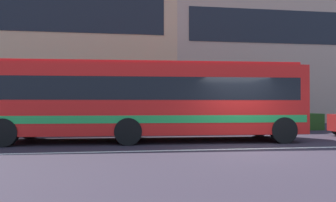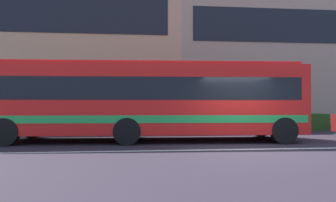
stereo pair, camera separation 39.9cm
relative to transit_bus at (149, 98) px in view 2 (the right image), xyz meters
name	(u,v)px [view 2 (the right image)]	position (x,y,z in m)	size (l,w,h in m)	color
ground_plane	(249,149)	(3.26, -2.50, -1.73)	(160.00, 160.00, 0.00)	#2B242E
lane_centre_line	(249,149)	(3.26, -2.50, -1.72)	(60.00, 0.16, 0.01)	silver
hedge_row_far	(201,123)	(2.98, 3.86, -1.26)	(14.43, 1.10, 0.94)	#26551E
apartment_block_left	(28,42)	(-9.77, 13.11, 5.01)	(24.69, 8.75, 13.46)	tan
apartment_block_right	(291,51)	(13.34, 13.11, 4.64)	(21.53, 8.75, 12.73)	tan
transit_bus	(149,98)	(0.00, 0.00, 0.00)	(12.30, 3.12, 3.12)	red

